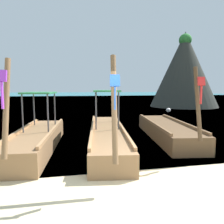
{
  "coord_description": "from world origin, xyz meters",
  "views": [
    {
      "loc": [
        -1.5,
        -4.03,
        2.12
      ],
      "look_at": [
        0.0,
        3.17,
        1.32
      ],
      "focal_mm": 34.81,
      "sensor_mm": 36.0,
      "label": 1
    }
  ],
  "objects_px": {
    "longtail_boat_blue_ribbon": "(107,134)",
    "longtail_boat_red_ribbon": "(166,130)",
    "mooring_buoy_near": "(168,110)",
    "longtail_boat_violet_ribbon": "(37,139)",
    "karst_rock": "(186,72)"
  },
  "relations": [
    {
      "from": "longtail_boat_blue_ribbon",
      "to": "longtail_boat_red_ribbon",
      "type": "height_order",
      "value": "longtail_boat_blue_ribbon"
    },
    {
      "from": "mooring_buoy_near",
      "to": "longtail_boat_red_ribbon",
      "type": "bearing_deg",
      "value": -116.73
    },
    {
      "from": "longtail_boat_violet_ribbon",
      "to": "mooring_buoy_near",
      "type": "bearing_deg",
      "value": 45.38
    },
    {
      "from": "longtail_boat_violet_ribbon",
      "to": "karst_rock",
      "type": "xyz_separation_m",
      "value": [
        14.82,
        15.74,
        3.7
      ]
    },
    {
      "from": "longtail_boat_red_ribbon",
      "to": "karst_rock",
      "type": "height_order",
      "value": "karst_rock"
    },
    {
      "from": "longtail_boat_violet_ribbon",
      "to": "longtail_boat_red_ribbon",
      "type": "xyz_separation_m",
      "value": [
        5.22,
        0.78,
        -0.06
      ]
    },
    {
      "from": "longtail_boat_red_ribbon",
      "to": "mooring_buoy_near",
      "type": "bearing_deg",
      "value": 63.27
    },
    {
      "from": "longtail_boat_red_ribbon",
      "to": "karst_rock",
      "type": "bearing_deg",
      "value": 57.3
    },
    {
      "from": "karst_rock",
      "to": "longtail_boat_blue_ribbon",
      "type": "bearing_deg",
      "value": -128.53
    },
    {
      "from": "longtail_boat_red_ribbon",
      "to": "mooring_buoy_near",
      "type": "height_order",
      "value": "longtail_boat_red_ribbon"
    },
    {
      "from": "karst_rock",
      "to": "longtail_boat_violet_ribbon",
      "type": "bearing_deg",
      "value": -133.27
    },
    {
      "from": "longtail_boat_blue_ribbon",
      "to": "longtail_boat_red_ribbon",
      "type": "distance_m",
      "value": 2.73
    },
    {
      "from": "longtail_boat_violet_ribbon",
      "to": "karst_rock",
      "type": "relative_size",
      "value": 0.66
    },
    {
      "from": "mooring_buoy_near",
      "to": "longtail_boat_violet_ribbon",
      "type": "bearing_deg",
      "value": -134.62
    },
    {
      "from": "longtail_boat_violet_ribbon",
      "to": "mooring_buoy_near",
      "type": "xyz_separation_m",
      "value": [
        9.85,
        9.98,
        -0.18
      ]
    }
  ]
}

